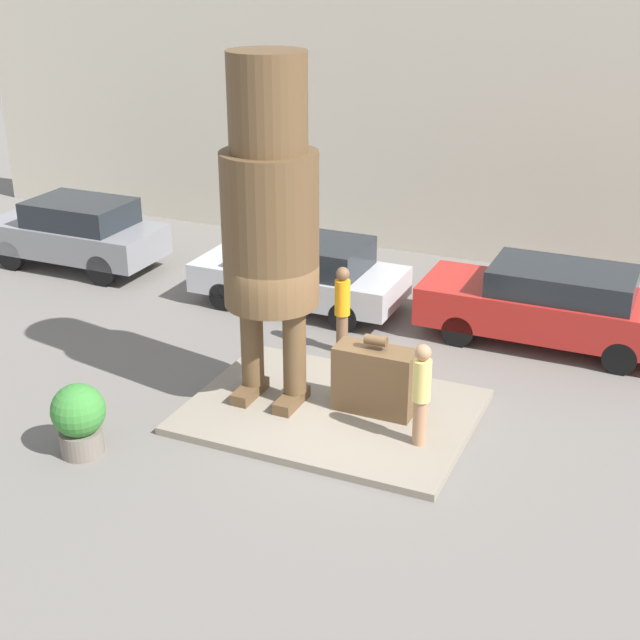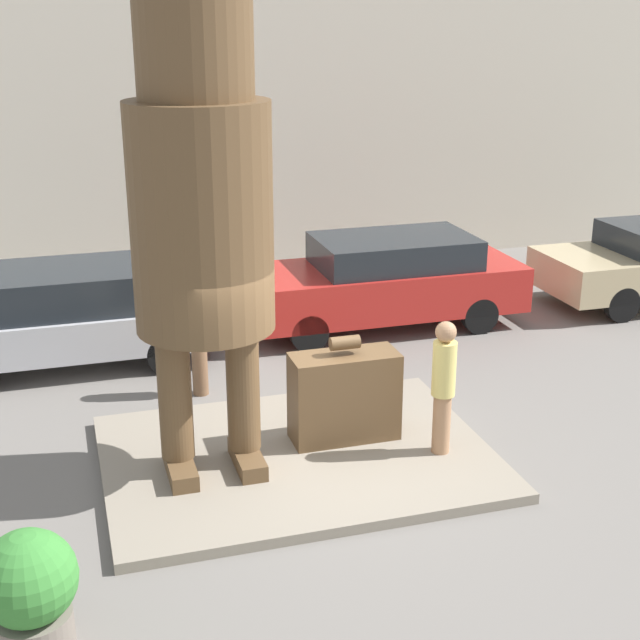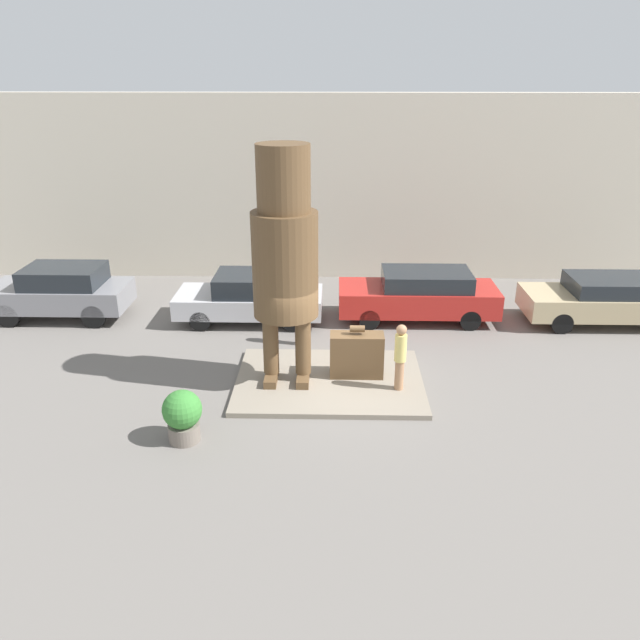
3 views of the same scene
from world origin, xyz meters
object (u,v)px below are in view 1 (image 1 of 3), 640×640
parked_car_red (550,303)px  worker_hivis (342,306)px  giant_suitcase (375,379)px  parked_car_silver (302,272)px  planter_pot (79,418)px  parked_car_grey (77,232)px  tourist (421,390)px  statue_figure (270,208)px

parked_car_red → worker_hivis: 3.98m
giant_suitcase → parked_car_silver: bearing=128.7°
planter_pot → worker_hivis: worker_hivis is taller
parked_car_grey → planter_pot: (5.29, -6.79, -0.26)m
giant_suitcase → parked_car_grey: bearing=156.1°
giant_suitcase → tourist: 1.25m
planter_pot → parked_car_grey: bearing=127.9°
tourist → parked_car_grey: (-9.94, 4.66, -0.16)m
tourist → worker_hivis: bearing=131.0°
statue_figure → planter_pot: (-1.97, -2.57, -2.80)m
statue_figure → worker_hivis: (0.25, 2.35, -2.47)m
tourist → parked_car_grey: bearing=154.9°
giant_suitcase → worker_hivis: (-1.44, 2.10, 0.25)m
parked_car_silver → planter_pot: size_ratio=3.86×
parked_car_silver → planter_pot: bearing=85.0°
tourist → parked_car_red: 4.87m
planter_pot → giant_suitcase: bearing=37.7°
statue_figure → parked_car_silver: size_ratio=1.28×
statue_figure → parked_car_grey: size_ratio=1.34×
worker_hivis → parked_car_silver: bearing=133.3°
worker_hivis → planter_pot: bearing=-114.3°
giant_suitcase → planter_pot: size_ratio=1.17×
parked_car_silver → parked_car_red: size_ratio=0.92×
statue_figure → tourist: 3.61m
giant_suitcase → parked_car_red: (2.03, 4.06, 0.14)m
tourist → parked_car_silver: bearing=131.9°
parked_car_red → worker_hivis: (-3.46, -1.97, 0.11)m
statue_figure → giant_suitcase: statue_figure is taller
parked_car_silver → worker_hivis: bearing=133.3°
parked_car_red → planter_pot: (-5.69, -6.89, -0.21)m
parked_car_grey → worker_hivis: worker_hivis is taller
parked_car_grey → tourist: bearing=154.9°
giant_suitcase → parked_car_grey: size_ratio=0.32×
parked_car_silver → parked_car_red: parked_car_red is taller
parked_car_silver → planter_pot: parked_car_silver is taller
statue_figure → parked_car_silver: (-1.38, 4.09, -2.62)m
tourist → planter_pot: 5.13m
tourist → parked_car_red: bearing=77.6°
tourist → parked_car_silver: size_ratio=0.37×
tourist → parked_car_red: (1.04, 4.75, -0.20)m
parked_car_grey → parked_car_red: bearing=-179.5°
parked_car_silver → statue_figure: bearing=108.7°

